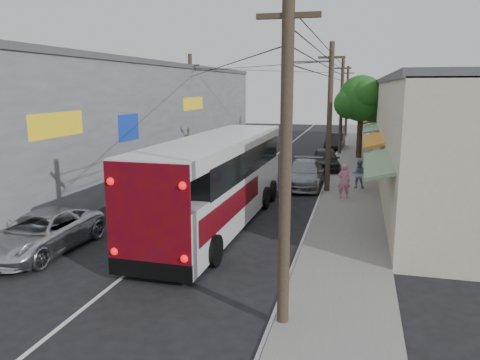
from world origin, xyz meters
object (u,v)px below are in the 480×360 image
(coach_bus, at_px, (218,180))
(pedestrian_far, at_px, (358,174))
(parked_car_far, at_px, (335,141))
(jeepney, at_px, (41,233))
(parked_car_mid, at_px, (326,159))
(pedestrian_near, at_px, (344,181))
(parked_suv, at_px, (304,174))

(coach_bus, height_order, pedestrian_far, coach_bus)
(parked_car_far, distance_m, pedestrian_far, 17.84)
(jeepney, xyz_separation_m, parked_car_mid, (8.40, 19.00, 0.06))
(coach_bus, bearing_deg, pedestrian_far, 57.11)
(pedestrian_near, distance_m, pedestrian_far, 2.78)
(parked_car_mid, height_order, pedestrian_near, pedestrian_near)
(parked_suv, bearing_deg, coach_bus, -107.39)
(coach_bus, height_order, jeepney, coach_bus)
(coach_bus, distance_m, parked_car_far, 26.29)
(coach_bus, relative_size, parked_car_mid, 2.85)
(parked_car_far, bearing_deg, pedestrian_near, -83.06)
(parked_car_mid, distance_m, pedestrian_far, 6.27)
(jeepney, relative_size, parked_suv, 0.98)
(coach_bus, relative_size, pedestrian_far, 8.10)
(jeepney, distance_m, parked_car_far, 31.97)
(parked_suv, bearing_deg, pedestrian_near, -50.60)
(parked_car_mid, bearing_deg, pedestrian_far, -76.89)
(parked_suv, bearing_deg, parked_car_mid, 81.74)
(parked_car_mid, height_order, parked_car_far, parked_car_mid)
(parked_car_mid, distance_m, pedestrian_near, 8.69)
(jeepney, bearing_deg, coach_bus, 44.92)
(coach_bus, distance_m, jeepney, 7.03)
(pedestrian_near, bearing_deg, coach_bus, 37.70)
(coach_bus, distance_m, parked_suv, 8.93)
(jeepney, relative_size, pedestrian_near, 2.87)
(coach_bus, xyz_separation_m, parked_car_far, (3.40, 26.04, -1.18))
(jeepney, distance_m, pedestrian_far, 16.91)
(parked_car_far, bearing_deg, pedestrian_far, -80.17)
(parked_suv, distance_m, parked_car_mid, 5.79)
(pedestrian_far, bearing_deg, pedestrian_near, 80.80)
(parked_suv, relative_size, parked_car_mid, 1.14)
(parked_suv, bearing_deg, parked_car_far, 87.07)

